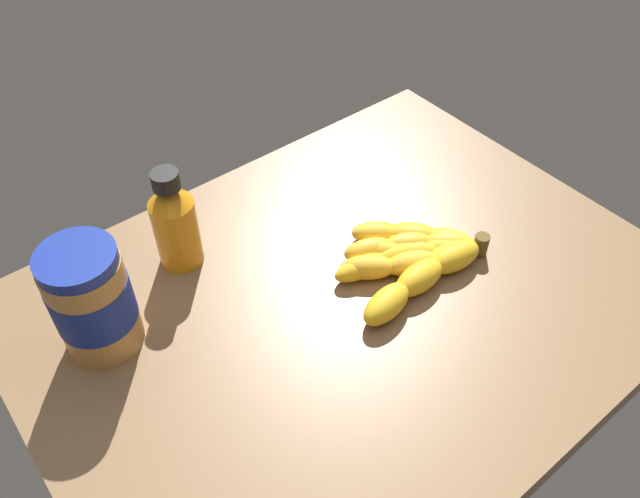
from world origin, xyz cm
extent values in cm
cube|color=brown|center=(0.00, 0.00, -2.31)|extent=(81.03, 61.96, 4.63)
ellipsoid|color=gold|center=(-16.66, 1.96, 1.42)|extent=(5.84, 7.09, 2.84)
ellipsoid|color=gold|center=(-13.49, -2.20, 1.42)|extent=(6.57, 6.73, 2.84)
ellipsoid|color=gold|center=(-9.53, -5.61, 1.42)|extent=(7.01, 6.07, 2.84)
ellipsoid|color=gold|center=(-16.43, 2.14, 1.47)|extent=(6.16, 7.00, 2.94)
ellipsoid|color=gold|center=(-13.11, -1.85, 1.47)|extent=(6.64, 6.71, 2.94)
ellipsoid|color=gold|center=(-9.22, -5.28, 1.47)|extent=(6.96, 6.26, 2.94)
ellipsoid|color=gold|center=(-15.65, 2.58, 1.60)|extent=(7.30, 7.08, 3.21)
ellipsoid|color=gold|center=(-11.24, -0.80, 1.60)|extent=(7.61, 6.44, 3.21)
ellipsoid|color=gold|center=(-6.29, -3.34, 1.60)|extent=(7.67, 5.58, 3.21)
ellipsoid|color=gold|center=(-14.94, 2.93, 1.49)|extent=(8.18, 6.81, 2.99)
ellipsoid|color=gold|center=(-9.41, 0.05, 1.49)|extent=(8.38, 5.66, 2.99)
ellipsoid|color=gold|center=(-3.42, -1.64, 1.49)|extent=(8.22, 4.27, 2.99)
ellipsoid|color=gold|center=(-15.34, 3.70, 1.50)|extent=(6.70, 5.40, 3.00)
ellipsoid|color=gold|center=(-11.28, 1.18, 1.50)|extent=(6.60, 5.98, 3.00)
ellipsoid|color=gold|center=(-7.70, -1.97, 1.50)|extent=(6.32, 6.39, 3.00)
ellipsoid|color=gold|center=(-14.53, 4.25, 1.66)|extent=(8.00, 5.22, 3.31)
ellipsoid|color=gold|center=(-9.05, 2.12, 1.66)|extent=(8.08, 6.25, 3.31)
ellipsoid|color=gold|center=(-4.05, -0.96, 1.66)|extent=(7.89, 7.08, 3.31)
ellipsoid|color=gold|center=(-14.18, 4.94, 1.88)|extent=(8.27, 4.64, 3.76)
ellipsoid|color=gold|center=(-7.89, 4.65, 1.88)|extent=(7.97, 3.93, 3.76)
ellipsoid|color=gold|center=(-1.62, 5.22, 1.88)|extent=(8.39, 4.97, 3.76)
cylinder|color=brown|center=(-18.80, 5.48, 1.80)|extent=(2.00, 2.00, 3.00)
cylinder|color=#BF8442|center=(27.60, -13.00, 6.63)|extent=(9.10, 9.10, 13.26)
cylinder|color=navy|center=(27.60, -13.00, 7.29)|extent=(9.28, 9.28, 5.97)
cylinder|color=navy|center=(27.60, -13.00, 14.02)|extent=(8.88, 8.88, 1.52)
cylinder|color=orange|center=(13.55, -19.13, 4.99)|extent=(5.90, 5.90, 9.98)
cone|color=orange|center=(13.55, -19.13, 11.26)|extent=(5.90, 5.90, 2.56)
cylinder|color=black|center=(13.55, -19.13, 13.71)|extent=(3.52, 3.52, 2.33)
camera|label=1|loc=(36.12, 39.30, 62.98)|focal=35.68mm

